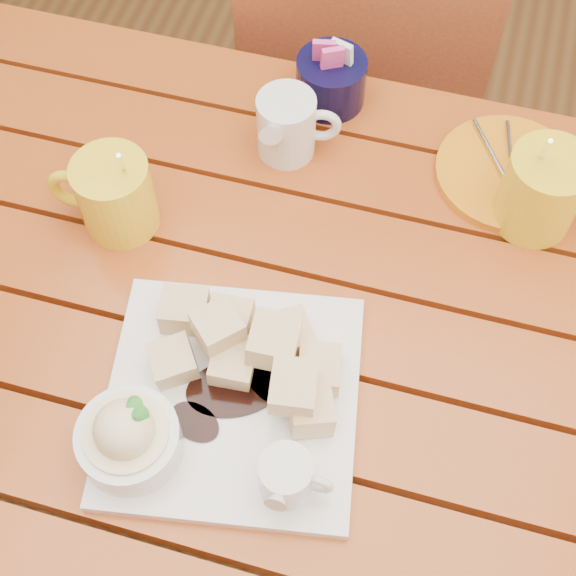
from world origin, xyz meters
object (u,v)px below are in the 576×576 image
(table, at_px, (257,346))
(orange_saucer, at_px, (509,173))
(dessert_plate, at_px, (215,401))
(coffee_mug_right, at_px, (545,190))
(chair_far, at_px, (354,111))
(coffee_mug_left, at_px, (113,194))

(table, relative_size, orange_saucer, 6.40)
(dessert_plate, relative_size, coffee_mug_right, 1.91)
(dessert_plate, xyz_separation_m, chair_far, (0.00, 0.73, -0.32))
(table, xyz_separation_m, chair_far, (0.00, 0.59, -0.18))
(coffee_mug_left, height_order, coffee_mug_right, coffee_mug_right)
(table, bearing_deg, chair_far, 89.59)
(chair_far, bearing_deg, orange_saucer, 116.67)
(dessert_plate, relative_size, coffee_mug_left, 2.02)
(coffee_mug_right, bearing_deg, chair_far, 106.38)
(coffee_mug_left, bearing_deg, orange_saucer, 18.06)
(coffee_mug_right, height_order, chair_far, coffee_mug_right)
(coffee_mug_right, bearing_deg, coffee_mug_left, 174.29)
(table, xyz_separation_m, orange_saucer, (0.26, 0.27, 0.11))
(table, relative_size, coffee_mug_left, 7.79)
(dessert_plate, distance_m, coffee_mug_left, 0.29)
(dessert_plate, xyz_separation_m, coffee_mug_left, (-0.19, 0.21, 0.02))
(coffee_mug_left, distance_m, coffee_mug_right, 0.51)
(coffee_mug_left, xyz_separation_m, chair_far, (0.20, 0.52, -0.34))
(coffee_mug_left, xyz_separation_m, coffee_mug_right, (0.50, 0.14, 0.00))
(dessert_plate, bearing_deg, coffee_mug_left, 132.68)
(table, relative_size, chair_far, 1.45)
(dessert_plate, height_order, coffee_mug_right, coffee_mug_right)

